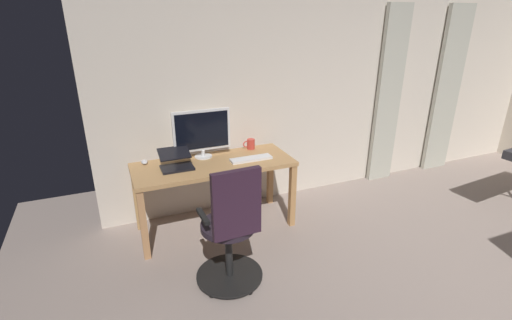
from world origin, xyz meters
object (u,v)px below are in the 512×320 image
at_px(office_chair, 231,233).
at_px(laptop, 176,162).
at_px(computer_keyboard, 251,159).
at_px(computer_mouse, 144,162).
at_px(desk, 214,171).
at_px(computer_monitor, 202,132).
at_px(mug_coffee, 251,144).

xyz_separation_m(office_chair, laptop, (0.22, -0.94, 0.28)).
relative_size(computer_keyboard, laptop, 1.36).
relative_size(office_chair, laptop, 3.43).
distance_m(computer_keyboard, computer_mouse, 1.05).
distance_m(desk, computer_keyboard, 0.39).
bearing_deg(computer_mouse, computer_monitor, 175.65).
height_order(desk, computer_mouse, computer_mouse).
xyz_separation_m(office_chair, mug_coffee, (-0.63, -1.15, 0.29)).
bearing_deg(computer_monitor, laptop, 28.53).
xyz_separation_m(computer_keyboard, computer_mouse, (1.00, -0.31, 0.01)).
height_order(desk, computer_monitor, computer_monitor).
height_order(office_chair, computer_monitor, computer_monitor).
xyz_separation_m(computer_monitor, computer_keyboard, (-0.42, 0.27, -0.26)).
distance_m(laptop, mug_coffee, 0.87).
relative_size(desk, laptop, 4.99).
bearing_deg(mug_coffee, computer_monitor, 4.18).
height_order(computer_monitor, computer_keyboard, computer_monitor).
bearing_deg(desk, office_chair, 81.37).
bearing_deg(mug_coffee, computer_mouse, -0.25).
bearing_deg(office_chair, computer_mouse, 111.08).
relative_size(office_chair, computer_keyboard, 2.53).
xyz_separation_m(computer_monitor, laptop, (0.31, 0.17, -0.22)).
bearing_deg(desk, computer_monitor, -75.34).
xyz_separation_m(desk, computer_keyboard, (-0.37, 0.07, 0.10)).
height_order(computer_keyboard, computer_mouse, computer_mouse).
height_order(office_chair, mug_coffee, office_chair).
xyz_separation_m(desk, laptop, (0.36, -0.03, 0.14)).
xyz_separation_m(desk, office_chair, (0.14, 0.91, -0.14)).
bearing_deg(computer_monitor, computer_mouse, -4.35).
bearing_deg(office_chair, desk, 79.22).
relative_size(laptop, mug_coffee, 2.36).
bearing_deg(computer_keyboard, laptop, -7.73).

